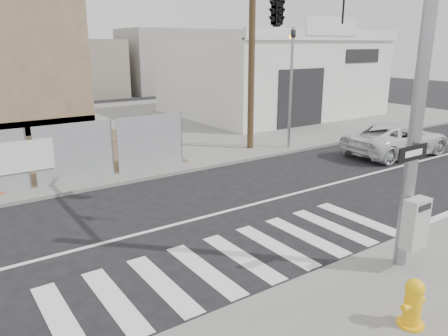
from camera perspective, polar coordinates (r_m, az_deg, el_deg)
ground at (r=11.96m, az=-4.96°, el=-7.01°), size 100.00×100.00×0.00m
sidewalk_far at (r=24.64m, az=-21.50°, el=4.11°), size 50.00×20.00×0.12m
signal_pole at (r=10.93m, az=12.05°, el=16.29°), size 0.96×5.87×7.00m
far_signal_pole at (r=19.56m, az=8.80°, el=12.35°), size 0.16×0.20×5.60m
concrete_wall_right at (r=24.21m, az=-23.53°, el=11.66°), size 5.50×1.30×8.00m
auto_shop at (r=29.83m, az=6.06°, el=11.82°), size 12.00×10.20×5.95m
utility_pole_right at (r=19.23m, az=3.69°, el=17.58°), size 1.60×0.28×10.00m
fire_hydrant at (r=8.15m, az=23.47°, el=-15.84°), size 0.54×0.53×0.85m
suv at (r=20.25m, az=21.66°, el=3.56°), size 5.13×2.63×1.39m
traffic_cone_d at (r=15.41m, az=-27.25°, el=-1.56°), size 0.47×0.47×0.75m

